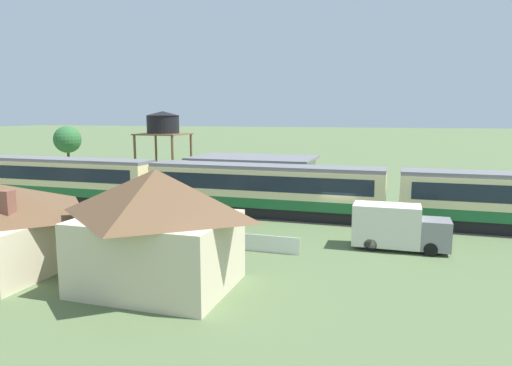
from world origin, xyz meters
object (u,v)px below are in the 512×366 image
(parked_car_black, at_px, (200,226))
(passenger_train, at_px, (266,188))
(cottage_brown_roof, at_px, (3,224))
(cottage_brown_roof_2, at_px, (157,227))
(station_building, at_px, (254,174))
(water_tower, at_px, (163,125))
(delivery_truck_grey, at_px, (397,227))
(yard_tree_0, at_px, (67,140))

(parked_car_black, bearing_deg, passenger_train, 70.16)
(parked_car_black, bearing_deg, cottage_brown_roof, -126.96)
(passenger_train, bearing_deg, cottage_brown_roof_2, -91.84)
(station_building, xyz_separation_m, cottage_brown_roof, (-5.55, -27.82, 0.42))
(cottage_brown_roof, bearing_deg, water_tower, 101.14)
(cottage_brown_roof, relative_size, delivery_truck_grey, 1.45)
(water_tower, xyz_separation_m, delivery_truck_grey, (26.17, -18.51, -5.75))
(parked_car_black, height_order, yard_tree_0, yard_tree_0)
(delivery_truck_grey, bearing_deg, parked_car_black, -178.58)
(water_tower, xyz_separation_m, cottage_brown_roof, (5.56, -28.24, -4.78))
(water_tower, xyz_separation_m, yard_tree_0, (-17.83, 5.34, -2.20))
(parked_car_black, bearing_deg, station_building, 97.36)
(water_tower, xyz_separation_m, parked_car_black, (13.02, -18.84, -6.53))
(station_building, xyz_separation_m, delivery_truck_grey, (15.06, -18.09, -0.55))
(passenger_train, relative_size, station_building, 4.59)
(yard_tree_0, bearing_deg, cottage_brown_roof, -55.14)
(water_tower, distance_m, cottage_brown_roof, 29.18)
(passenger_train, bearing_deg, cottage_brown_roof, -121.78)
(station_building, distance_m, yard_tree_0, 29.66)
(station_building, relative_size, water_tower, 1.51)
(delivery_truck_grey, bearing_deg, cottage_brown_roof_2, -137.38)
(station_building, distance_m, cottage_brown_roof_2, 28.47)
(station_building, bearing_deg, delivery_truck_grey, -50.22)
(passenger_train, relative_size, yard_tree_0, 8.90)
(water_tower, relative_size, cottage_brown_roof_2, 1.16)
(station_building, height_order, cottage_brown_roof_2, cottage_brown_roof_2)
(station_building, bearing_deg, yard_tree_0, 168.74)
(passenger_train, xyz_separation_m, cottage_brown_roof_2, (-0.54, -16.84, 0.64))
(cottage_brown_roof_2, relative_size, yard_tree_0, 1.10)
(passenger_train, height_order, cottage_brown_roof_2, cottage_brown_roof_2)
(passenger_train, distance_m, parked_car_black, 7.82)
(cottage_brown_roof_2, height_order, yard_tree_0, yard_tree_0)
(yard_tree_0, bearing_deg, station_building, -11.26)
(passenger_train, relative_size, cottage_brown_roof, 7.24)
(parked_car_black, relative_size, yard_tree_0, 0.60)
(passenger_train, distance_m, station_building, 12.25)
(parked_car_black, bearing_deg, delivery_truck_grey, 2.88)
(passenger_train, height_order, station_building, passenger_train)
(yard_tree_0, bearing_deg, cottage_brown_roof_2, -45.71)
(water_tower, bearing_deg, delivery_truck_grey, -35.27)
(cottage_brown_roof_2, bearing_deg, parked_car_black, 102.89)
(passenger_train, bearing_deg, delivery_truck_grey, -33.12)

